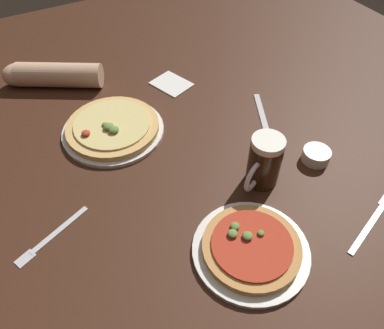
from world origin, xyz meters
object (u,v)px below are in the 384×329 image
(ramekin_butter, at_px, (316,155))
(fork_left, at_px, (51,236))
(napkin_folded, at_px, (171,83))
(beer_mug_dark, at_px, (264,162))
(pizza_plate_near, at_px, (251,248))
(diner_arm, at_px, (50,75))
(fork_spare, at_px, (372,221))
(knife_right, at_px, (263,117))
(pizza_plate_far, at_px, (113,128))

(ramekin_butter, xyz_separation_m, fork_left, (-0.72, 0.11, -0.01))
(ramekin_butter, height_order, napkin_folded, ramekin_butter)
(beer_mug_dark, relative_size, ramekin_butter, 1.90)
(pizza_plate_near, distance_m, diner_arm, 0.91)
(pizza_plate_near, xyz_separation_m, fork_spare, (0.31, -0.08, -0.01))
(pizza_plate_near, relative_size, fork_spare, 1.22)
(ramekin_butter, distance_m, napkin_folded, 0.56)
(fork_left, relative_size, knife_right, 0.87)
(napkin_folded, xyz_separation_m, knife_right, (0.17, -0.30, -0.00))
(fork_left, xyz_separation_m, diner_arm, (0.16, 0.62, 0.04))
(napkin_folded, height_order, fork_left, napkin_folded)
(pizza_plate_far, bearing_deg, fork_left, -133.14)
(pizza_plate_near, height_order, pizza_plate_far, pizza_plate_far)
(fork_left, xyz_separation_m, knife_right, (0.70, 0.11, 0.00))
(beer_mug_dark, height_order, knife_right, beer_mug_dark)
(beer_mug_dark, bearing_deg, knife_right, 52.23)
(ramekin_butter, bearing_deg, beer_mug_dark, 176.41)
(knife_right, xyz_separation_m, fork_spare, (-0.00, -0.45, -0.00))
(fork_left, bearing_deg, napkin_folded, 38.25)
(fork_spare, bearing_deg, beer_mug_dark, 123.88)
(knife_right, bearing_deg, pizza_plate_far, 159.40)
(beer_mug_dark, relative_size, fork_left, 0.76)
(beer_mug_dark, distance_m, knife_right, 0.27)
(napkin_folded, bearing_deg, knife_right, -60.37)
(ramekin_butter, distance_m, fork_spare, 0.23)
(ramekin_butter, relative_size, fork_left, 0.40)
(pizza_plate_near, distance_m, fork_left, 0.47)
(fork_left, xyz_separation_m, fork_spare, (0.70, -0.34, 0.00))
(pizza_plate_far, relative_size, diner_arm, 0.96)
(pizza_plate_near, height_order, fork_spare, pizza_plate_near)
(napkin_folded, bearing_deg, fork_spare, -77.16)
(fork_left, bearing_deg, ramekin_butter, -8.46)
(beer_mug_dark, relative_size, napkin_folded, 1.15)
(diner_arm, bearing_deg, fork_left, -104.83)
(ramekin_butter, bearing_deg, pizza_plate_far, 139.88)
(beer_mug_dark, xyz_separation_m, napkin_folded, (-0.01, 0.51, -0.07))
(fork_spare, bearing_deg, pizza_plate_far, 125.46)
(beer_mug_dark, bearing_deg, fork_spare, -56.12)
(fork_spare, bearing_deg, napkin_folded, 102.84)
(napkin_folded, height_order, knife_right, napkin_folded)
(pizza_plate_far, xyz_separation_m, fork_spare, (0.44, -0.62, -0.01))
(beer_mug_dark, xyz_separation_m, knife_right, (0.16, 0.21, -0.07))
(pizza_plate_far, distance_m, diner_arm, 0.35)
(fork_spare, bearing_deg, fork_left, 154.29)
(pizza_plate_far, xyz_separation_m, diner_arm, (-0.10, 0.34, 0.02))
(beer_mug_dark, relative_size, knife_right, 0.66)
(pizza_plate_near, distance_m, fork_spare, 0.32)
(beer_mug_dark, bearing_deg, diner_arm, 117.87)
(fork_left, bearing_deg, fork_spare, -25.71)
(beer_mug_dark, distance_m, fork_spare, 0.30)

